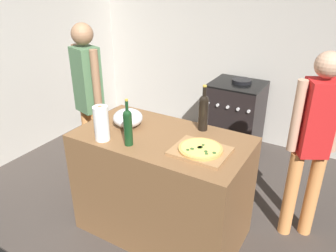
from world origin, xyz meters
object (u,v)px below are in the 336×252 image
Objects in this scene: pizza at (201,149)px; person_in_stripes at (89,96)px; mixing_bowl at (128,118)px; wine_bottle_clear at (128,126)px; person_in_red at (313,139)px; paper_towel_roll at (101,123)px; wine_bottle_amber at (204,111)px; stove at (235,116)px.

pizza is 0.19× the size of person_in_stripes.
wine_bottle_clear reaches higher than mixing_bowl.
person_in_stripes is 1.05× the size of person_in_red.
paper_towel_roll is (-0.03, -0.29, 0.06)m from mixing_bowl.
person_in_red is (1.40, 0.84, -0.14)m from paper_towel_roll.
wine_bottle_amber is at bearing -160.30° from person_in_red.
paper_towel_roll is 0.72× the size of wine_bottle_amber.
person_in_red reaches higher than pizza.
stove is at bearing 101.29° from pizza.
paper_towel_roll is at bearing -40.71° from person_in_stripes.
pizza is 0.40m from wine_bottle_amber.
mixing_bowl is 0.15× the size of person_in_red.
mixing_bowl is 0.30m from paper_towel_roll.
person_in_stripes is (-0.69, 0.28, -0.03)m from mixing_bowl.
paper_towel_roll is 1.64m from person_in_red.
person_in_red is at bearing 21.87° from mixing_bowl.
pizza is 0.20× the size of person_in_red.
paper_towel_roll is 0.30× the size of stove.
person_in_stripes reaches higher than pizza.
stove is 0.57× the size of person_in_red.
stove is (0.15, 2.01, -0.65)m from wine_bottle_clear.
wine_bottle_clear is at bearing -162.19° from pizza.
person_in_stripes is 2.08m from person_in_red.
person_in_red is (1.18, 0.81, -0.16)m from wine_bottle_clear.
wine_bottle_amber reaches higher than mixing_bowl.
wine_bottle_amber is (0.37, 0.52, 0.01)m from wine_bottle_clear.
paper_towel_roll is 0.16× the size of person_in_stripes.
mixing_bowl is 0.27× the size of stove.
wine_bottle_clear is at bearing -31.11° from person_in_stripes.
wine_bottle_amber is at bearing 42.83° from paper_towel_roll.
paper_towel_roll reaches higher than stove.
stove is (0.34, 1.76, -0.57)m from mixing_bowl.
wine_bottle_clear is 0.22× the size of person_in_red.
wine_bottle_clear is at bearing -94.14° from stove.
wine_bottle_amber reaches higher than pizza.
paper_towel_roll reaches higher than pizza.
wine_bottle_amber is at bearing -0.79° from person_in_stripes.
stove is 1.88m from person_in_stripes.
person_in_stripes is at bearing -172.46° from person_in_red.
stove is 1.66m from person_in_red.
wine_bottle_amber is (0.56, 0.26, 0.09)m from mixing_bowl.
wine_bottle_clear reaches higher than pizza.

